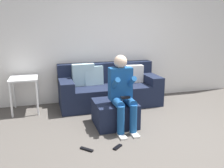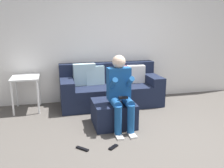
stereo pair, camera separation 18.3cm
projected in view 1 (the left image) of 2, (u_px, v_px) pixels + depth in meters
The scene contains 8 objects.
ground_plane at pixel (164, 142), 3.35m from camera, with size 7.79×7.79×0.00m, color #544F49.
wall_back at pixel (116, 40), 5.15m from camera, with size 5.99×0.10×2.59m, color white.
couch_sectional at pixel (109, 88), 4.92m from camera, with size 2.03×0.85×0.86m.
ottoman at pixel (115, 113), 3.91m from camera, with size 0.66×0.65×0.40m, color #192138.
person_seated at pixel (122, 90), 3.66m from camera, with size 0.36×0.61×1.16m.
side_table at pixel (24, 83), 4.44m from camera, with size 0.50×0.60×0.66m.
remote_near_ottoman at pixel (118, 147), 3.19m from camera, with size 0.16×0.05×0.02m, color black.
remote_by_storage_bin at pixel (87, 149), 3.13m from camera, with size 0.19×0.04×0.02m, color black.
Camera 1 is at (-1.56, -2.73, 1.60)m, focal length 38.12 mm.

